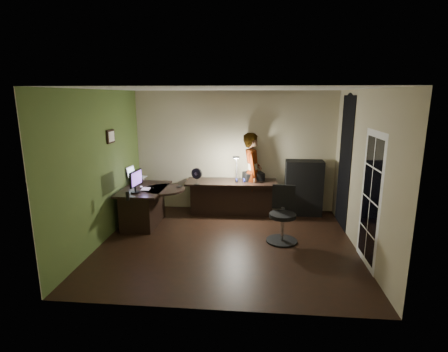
# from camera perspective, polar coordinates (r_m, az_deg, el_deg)

# --- Properties ---
(floor) EXTENTS (4.50, 4.00, 0.01)m
(floor) POSITION_cam_1_polar(r_m,az_deg,el_deg) (6.39, 0.48, -10.99)
(floor) COLOR black
(floor) RESTS_ON ground
(ceiling) EXTENTS (4.50, 4.00, 0.01)m
(ceiling) POSITION_cam_1_polar(r_m,az_deg,el_deg) (5.84, 0.53, 14.09)
(ceiling) COLOR silver
(ceiling) RESTS_ON floor
(wall_back) EXTENTS (4.50, 0.01, 2.70)m
(wall_back) POSITION_cam_1_polar(r_m,az_deg,el_deg) (7.94, 1.72, 4.00)
(wall_back) COLOR tan
(wall_back) RESTS_ON floor
(wall_front) EXTENTS (4.50, 0.01, 2.70)m
(wall_front) POSITION_cam_1_polar(r_m,az_deg,el_deg) (4.04, -1.88, -4.99)
(wall_front) COLOR tan
(wall_front) RESTS_ON floor
(wall_left) EXTENTS (0.01, 4.00, 2.70)m
(wall_left) POSITION_cam_1_polar(r_m,az_deg,el_deg) (6.55, -19.56, 1.29)
(wall_left) COLOR tan
(wall_left) RESTS_ON floor
(wall_right) EXTENTS (0.01, 4.00, 2.70)m
(wall_right) POSITION_cam_1_polar(r_m,az_deg,el_deg) (6.21, 21.73, 0.50)
(wall_right) COLOR tan
(wall_right) RESTS_ON floor
(green_wall_overlay) EXTENTS (0.00, 4.00, 2.70)m
(green_wall_overlay) POSITION_cam_1_polar(r_m,az_deg,el_deg) (6.54, -19.44, 1.29)
(green_wall_overlay) COLOR #496028
(green_wall_overlay) RESTS_ON floor
(arched_doorway) EXTENTS (0.01, 0.90, 2.60)m
(arched_doorway) POSITION_cam_1_polar(r_m,az_deg,el_deg) (7.30, 19.11, 2.08)
(arched_doorway) COLOR black
(arched_doorway) RESTS_ON floor
(french_door) EXTENTS (0.02, 0.92, 2.10)m
(french_door) POSITION_cam_1_polar(r_m,az_deg,el_deg) (5.76, 22.79, -3.60)
(french_door) COLOR white
(french_door) RESTS_ON floor
(framed_picture) EXTENTS (0.04, 0.30, 0.25)m
(framed_picture) POSITION_cam_1_polar(r_m,az_deg,el_deg) (6.87, -18.06, 6.15)
(framed_picture) COLOR black
(framed_picture) RESTS_ON wall_left
(desk_left) EXTENTS (0.83, 1.34, 0.77)m
(desk_left) POSITION_cam_1_polar(r_m,az_deg,el_deg) (7.33, -12.74, -4.85)
(desk_left) COLOR black
(desk_left) RESTS_ON floor
(desk_right) EXTENTS (2.02, 0.76, 0.75)m
(desk_right) POSITION_cam_1_polar(r_m,az_deg,el_deg) (7.79, 1.22, -3.54)
(desk_right) COLOR black
(desk_right) RESTS_ON floor
(cabinet) EXTENTS (0.81, 0.41, 1.21)m
(cabinet) POSITION_cam_1_polar(r_m,az_deg,el_deg) (7.91, 12.85, -1.87)
(cabinet) COLOR black
(cabinet) RESTS_ON floor
(laptop_stand) EXTENTS (0.25, 0.21, 0.10)m
(laptop_stand) POSITION_cam_1_polar(r_m,az_deg,el_deg) (7.70, -13.79, -0.58)
(laptop_stand) COLOR silver
(laptop_stand) RESTS_ON desk_left
(laptop) EXTENTS (0.37, 0.35, 0.23)m
(laptop) POSITION_cam_1_polar(r_m,az_deg,el_deg) (7.66, -13.86, 0.64)
(laptop) COLOR silver
(laptop) RESTS_ON laptop_stand
(monitor) EXTENTS (0.14, 0.47, 0.31)m
(monitor) POSITION_cam_1_polar(r_m,az_deg,el_deg) (6.88, -14.32, -1.34)
(monitor) COLOR black
(monitor) RESTS_ON desk_left
(mouse) EXTENTS (0.08, 0.10, 0.03)m
(mouse) POSITION_cam_1_polar(r_m,az_deg,el_deg) (7.23, -13.39, -1.71)
(mouse) COLOR silver
(mouse) RESTS_ON desk_left
(phone) EXTENTS (0.11, 0.16, 0.01)m
(phone) POSITION_cam_1_polar(r_m,az_deg,el_deg) (7.17, -7.25, -1.68)
(phone) COLOR black
(phone) RESTS_ON desk_left
(pen) EXTENTS (0.08, 0.14, 0.01)m
(pen) POSITION_cam_1_polar(r_m,az_deg,el_deg) (7.15, -11.49, -1.89)
(pen) COLOR black
(pen) RESTS_ON desk_left
(speaker) EXTENTS (0.06, 0.06, 0.16)m
(speaker) POSITION_cam_1_polar(r_m,az_deg,el_deg) (6.41, -15.47, -3.14)
(speaker) COLOR black
(speaker) RESTS_ON desk_left
(notepad) EXTENTS (0.19, 0.25, 0.01)m
(notepad) POSITION_cam_1_polar(r_m,az_deg,el_deg) (7.08, -12.66, -2.10)
(notepad) COLOR silver
(notepad) RESTS_ON desk_left
(desk_fan) EXTENTS (0.26, 0.20, 0.36)m
(desk_fan) POSITION_cam_1_polar(r_m,az_deg,el_deg) (7.40, -4.45, -0.05)
(desk_fan) COLOR black
(desk_fan) RESTS_ON desk_right
(headphones) EXTENTS (0.22, 0.14, 0.10)m
(headphones) POSITION_cam_1_polar(r_m,az_deg,el_deg) (7.62, 2.66, -0.64)
(headphones) COLOR navy
(headphones) RESTS_ON desk_right
(printer) EXTENTS (0.51, 0.45, 0.19)m
(printer) POSITION_cam_1_polar(r_m,az_deg,el_deg) (7.82, 4.82, 0.04)
(printer) COLOR black
(printer) RESTS_ON desk_right
(desk_lamp) EXTENTS (0.23, 0.32, 0.64)m
(desk_lamp) POSITION_cam_1_polar(r_m,az_deg,el_deg) (7.55, 2.09, 1.36)
(desk_lamp) COLOR black
(desk_lamp) RESTS_ON desk_right
(office_chair) EXTENTS (0.62, 0.62, 1.01)m
(office_chair) POSITION_cam_1_polar(r_m,az_deg,el_deg) (6.37, 9.54, -6.34)
(office_chair) COLOR black
(office_chair) RESTS_ON floor
(person) EXTENTS (0.46, 0.67, 1.81)m
(person) POSITION_cam_1_polar(r_m,az_deg,el_deg) (7.78, 4.59, 0.43)
(person) COLOR #D8A88C
(person) RESTS_ON floor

